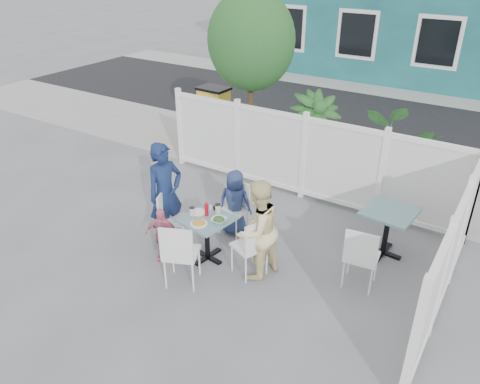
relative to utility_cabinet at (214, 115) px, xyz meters
The scene contains 29 objects.
ground 5.07m from the utility_cabinet, 52.68° to the right, with size 80.00×80.00×0.00m, color slate.
near_sidewalk 3.12m from the utility_cabinet, ahead, with size 24.00×2.60×0.01m, color gray.
street 4.68m from the utility_cabinet, 48.93° to the left, with size 24.00×5.00×0.01m, color black.
far_sidewalk 7.30m from the utility_cabinet, 65.20° to the left, with size 24.00×1.60×0.01m, color gray.
fence_back 3.54m from the utility_cabinet, 26.93° to the right, with size 5.86×0.08×1.60m.
fence_right 6.94m from the utility_cabinet, 29.34° to the right, with size 0.08×3.66×1.60m.
tree 2.55m from the utility_cabinet, 25.77° to the right, with size 1.80×1.62×3.59m.
utility_cabinet is the anchor object (origin of this frame).
potted_shrub_a 3.14m from the utility_cabinet, 16.73° to the right, with size 1.02×1.02×1.82m, color #1B4B23.
potted_shrub_b 4.91m from the utility_cabinet, 11.76° to the right, with size 1.51×1.31×1.67m, color #1B4B23.
main_table 5.03m from the utility_cabinet, 56.06° to the right, with size 0.77×0.77×0.71m.
spare_table 5.69m from the utility_cabinet, 27.27° to the right, with size 0.79×0.79×0.77m.
chair_left 4.67m from the utility_cabinet, 63.24° to the right, with size 0.54×0.54×0.93m.
chair_right 5.52m from the utility_cabinet, 49.10° to the right, with size 0.55×0.56×0.95m.
chair_back 4.31m from the utility_cabinet, 50.10° to the right, with size 0.42×0.40×0.89m.
chair_near 5.69m from the utility_cabinet, 59.54° to the right, with size 0.60×0.59×1.01m.
chair_spare 6.17m from the utility_cabinet, 35.94° to the right, with size 0.49×0.48×0.98m.
man 4.56m from the utility_cabinet, 64.29° to the right, with size 0.61×0.40×1.69m, color #14234B.
woman 5.50m from the utility_cabinet, 48.43° to the right, with size 0.73×0.57×1.51m, color #EFCD56.
boy 4.33m from the utility_cabinet, 50.29° to the right, with size 0.55×0.36×1.13m, color navy.
toddler 5.08m from the utility_cabinet, 63.72° to the right, with size 0.51×0.21×0.87m, color pink.
plate_main 5.20m from the utility_cabinet, 57.18° to the right, with size 0.25×0.25×0.02m, color white.
plate_side 4.87m from the utility_cabinet, 57.47° to the right, with size 0.23×0.23×0.02m, color white.
salad_bowl 5.14m from the utility_cabinet, 53.98° to the right, with size 0.22×0.22×0.05m, color white.
coffee_cup_a 4.94m from the utility_cabinet, 58.53° to the right, with size 0.08×0.08×0.12m, color beige.
coffee_cup_b 4.87m from the utility_cabinet, 54.07° to the right, with size 0.08×0.08×0.13m, color beige.
ketchup_bottle 4.95m from the utility_cabinet, 56.01° to the right, with size 0.06×0.06×0.19m, color #C1060C.
salt_shaker 4.77m from the utility_cabinet, 55.37° to the right, with size 0.03×0.03×0.07m, color white.
pepper_shaker 4.80m from the utility_cabinet, 54.70° to the right, with size 0.03×0.03×0.07m, color black.
Camera 1 is at (3.35, -4.89, 4.29)m, focal length 35.00 mm.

